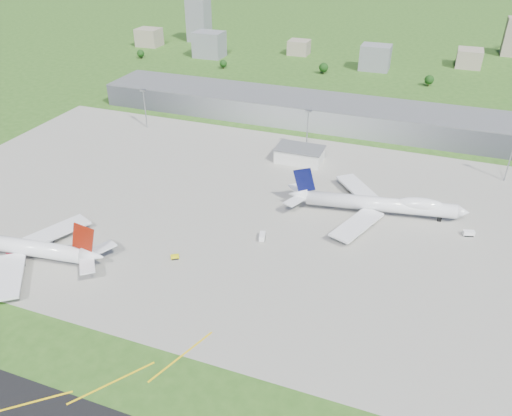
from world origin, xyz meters
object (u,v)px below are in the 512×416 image
(airliner_blue_quad, at_px, (380,204))
(fire_truck, at_px, (14,255))
(tug_yellow, at_px, (175,257))
(van_white_far, at_px, (469,233))
(airliner_red_twin, at_px, (19,247))
(van_white_near, at_px, (262,237))

(airliner_blue_quad, distance_m, fire_truck, 162.83)
(tug_yellow, xyz_separation_m, van_white_far, (114.49, 60.86, 0.37))
(airliner_red_twin, bearing_deg, fire_truck, 11.91)
(airliner_blue_quad, xyz_separation_m, fire_truck, (-137.31, -87.40, -4.39))
(airliner_blue_quad, bearing_deg, tug_yellow, -148.09)
(airliner_red_twin, xyz_separation_m, tug_yellow, (60.04, 21.78, -4.90))
(airliner_blue_quad, height_order, tug_yellow, airliner_blue_quad)
(fire_truck, bearing_deg, airliner_blue_quad, 48.66)
(airliner_red_twin, relative_size, tug_yellow, 20.16)
(van_white_near, distance_m, van_white_far, 92.07)
(airliner_red_twin, distance_m, van_white_far, 193.16)
(van_white_far, bearing_deg, van_white_near, -174.61)
(airliner_red_twin, bearing_deg, van_white_far, -161.63)
(fire_truck, xyz_separation_m, tug_yellow, (63.07, 22.81, -0.77))
(airliner_red_twin, height_order, van_white_near, airliner_red_twin)
(airliner_red_twin, relative_size, van_white_far, 14.87)
(van_white_far, bearing_deg, airliner_blue_quad, 157.88)
(airliner_red_twin, height_order, fire_truck, airliner_red_twin)
(fire_truck, distance_m, van_white_far, 196.29)
(airliner_blue_quad, xyz_separation_m, van_white_far, (40.25, -3.72, -4.79))
(airliner_red_twin, xyz_separation_m, van_white_near, (89.30, 47.82, -4.41))
(van_white_near, bearing_deg, van_white_far, -81.62)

